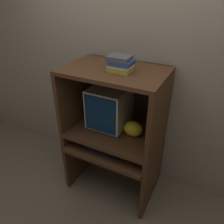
{
  "coord_description": "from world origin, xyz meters",
  "views": [
    {
      "loc": [
        0.83,
        -1.36,
        2.05
      ],
      "look_at": [
        -0.03,
        0.32,
        0.97
      ],
      "focal_mm": 35.0,
      "sensor_mm": 36.0,
      "label": 1
    }
  ],
  "objects_px": {
    "book_stack": "(120,63)",
    "crt_monitor": "(110,106)",
    "keyboard": "(102,149)",
    "snack_bag": "(133,129)",
    "mouse": "(128,157)"
  },
  "relations": [
    {
      "from": "keyboard",
      "to": "book_stack",
      "type": "xyz_separation_m",
      "value": [
        0.13,
        0.13,
        0.88
      ]
    },
    {
      "from": "mouse",
      "to": "book_stack",
      "type": "distance_m",
      "value": 0.9
    },
    {
      "from": "keyboard",
      "to": "snack_bag",
      "type": "relative_size",
      "value": 2.25
    },
    {
      "from": "crt_monitor",
      "to": "keyboard",
      "type": "relative_size",
      "value": 1.0
    },
    {
      "from": "book_stack",
      "to": "crt_monitor",
      "type": "bearing_deg",
      "value": 144.1
    },
    {
      "from": "crt_monitor",
      "to": "book_stack",
      "type": "relative_size",
      "value": 2.04
    },
    {
      "from": "keyboard",
      "to": "book_stack",
      "type": "bearing_deg",
      "value": 45.26
    },
    {
      "from": "keyboard",
      "to": "crt_monitor",
      "type": "bearing_deg",
      "value": 97.36
    },
    {
      "from": "crt_monitor",
      "to": "snack_bag",
      "type": "distance_m",
      "value": 0.34
    },
    {
      "from": "snack_bag",
      "to": "book_stack",
      "type": "distance_m",
      "value": 0.67
    },
    {
      "from": "crt_monitor",
      "to": "mouse",
      "type": "height_order",
      "value": "crt_monitor"
    },
    {
      "from": "snack_bag",
      "to": "keyboard",
      "type": "bearing_deg",
      "value": -146.18
    },
    {
      "from": "crt_monitor",
      "to": "mouse",
      "type": "bearing_deg",
      "value": -36.66
    },
    {
      "from": "keyboard",
      "to": "snack_bag",
      "type": "distance_m",
      "value": 0.39
    },
    {
      "from": "snack_bag",
      "to": "book_stack",
      "type": "relative_size",
      "value": 0.9
    }
  ]
}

